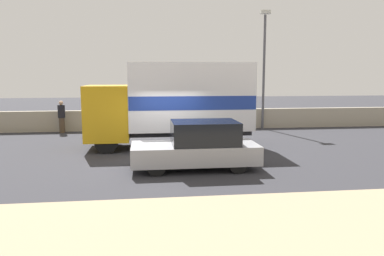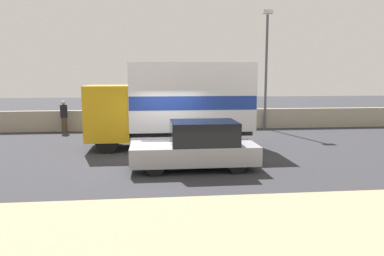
{
  "view_description": "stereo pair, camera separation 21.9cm",
  "coord_description": "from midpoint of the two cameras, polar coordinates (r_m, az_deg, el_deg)",
  "views": [
    {
      "loc": [
        -0.93,
        -13.09,
        3.07
      ],
      "look_at": [
        0.8,
        0.76,
        1.09
      ],
      "focal_mm": 35.0,
      "sensor_mm": 36.0,
      "label": 1
    },
    {
      "loc": [
        -0.72,
        -13.12,
        3.07
      ],
      "look_at": [
        0.8,
        0.76,
        1.09
      ],
      "focal_mm": 35.0,
      "sensor_mm": 36.0,
      "label": 2
    }
  ],
  "objects": [
    {
      "name": "car_hatchback",
      "position": [
        12.3,
        1.31,
        -2.76
      ],
      "size": [
        4.13,
        1.77,
        1.58
      ],
      "rotation": [
        0.0,
        0.0,
        3.14
      ],
      "color": "#9E9EA3",
      "rests_on": "ground_plane"
    },
    {
      "name": "box_truck",
      "position": [
        15.85,
        -2.0,
        4.01
      ],
      "size": [
        6.88,
        2.35,
        3.57
      ],
      "rotation": [
        0.0,
        0.0,
        3.14
      ],
      "color": "gold",
      "rests_on": "ground_plane"
    },
    {
      "name": "ground_plane",
      "position": [
        13.49,
        -2.59,
        -5.1
      ],
      "size": [
        80.0,
        80.0,
        0.0
      ],
      "primitive_type": "plane",
      "color": "#2D2D33"
    },
    {
      "name": "stone_wall_backdrop",
      "position": [
        21.26,
        -3.98,
        1.28
      ],
      "size": [
        60.0,
        0.35,
        1.13
      ],
      "color": "#A39984",
      "rests_on": "ground_plane"
    },
    {
      "name": "pedestrian",
      "position": [
        21.12,
        -18.64,
        1.73
      ],
      "size": [
        0.37,
        0.37,
        1.72
      ],
      "color": "#473828",
      "rests_on": "ground_plane"
    },
    {
      "name": "street_lamp",
      "position": [
        21.79,
        11.55,
        9.99
      ],
      "size": [
        0.56,
        0.28,
        6.64
      ],
      "color": "#4C4C51",
      "rests_on": "ground_plane"
    }
  ]
}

